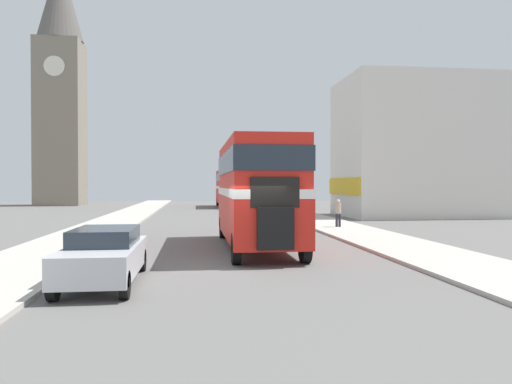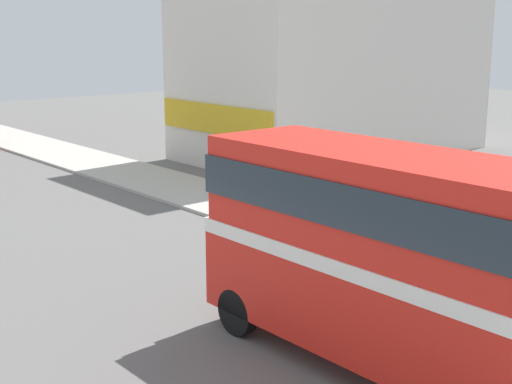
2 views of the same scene
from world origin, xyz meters
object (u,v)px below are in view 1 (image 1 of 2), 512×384
object	(u,v)px
car_parked_near	(104,255)
double_decker_bus	(256,186)
pedestrian_walking	(338,211)
church_tower	(60,78)
bus_distant	(229,185)

from	to	relation	value
car_parked_near	double_decker_bus	bearing A→B (deg)	54.25
double_decker_bus	car_parked_near	bearing A→B (deg)	-125.75
double_decker_bus	pedestrian_walking	xyz separation A→B (m)	(5.68, 7.88, -1.46)
church_tower	pedestrian_walking	bearing A→B (deg)	-55.39
car_parked_near	pedestrian_walking	world-z (taller)	pedestrian_walking
double_decker_bus	church_tower	bearing A→B (deg)	113.30
car_parked_near	church_tower	xyz separation A→B (m)	(-13.73, 49.38, 14.58)
church_tower	double_decker_bus	bearing A→B (deg)	-66.70
double_decker_bus	bus_distant	distance (m)	35.44
double_decker_bus	bus_distant	world-z (taller)	double_decker_bus
car_parked_near	pedestrian_walking	xyz separation A→B (m)	(10.39, 14.43, 0.26)
bus_distant	car_parked_near	xyz separation A→B (m)	(-6.06, -41.96, -1.67)
car_parked_near	church_tower	bearing A→B (deg)	105.54
bus_distant	car_parked_near	size ratio (longest dim) A/B	2.16
church_tower	bus_distant	bearing A→B (deg)	-20.54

